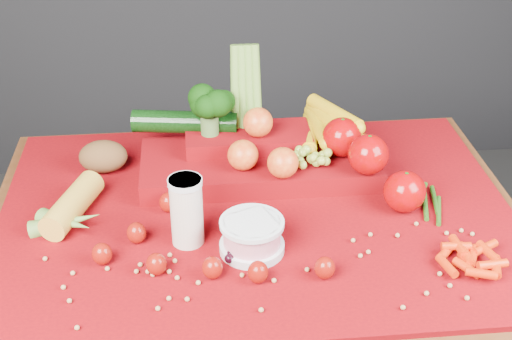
{
  "coord_description": "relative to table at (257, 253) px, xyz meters",
  "views": [
    {
      "loc": [
        -0.12,
        -1.2,
        1.59
      ],
      "look_at": [
        0.0,
        0.02,
        0.85
      ],
      "focal_mm": 50.0,
      "sensor_mm": 36.0,
      "label": 1
    }
  ],
  "objects": [
    {
      "name": "table",
      "position": [
        0.0,
        0.0,
        0.0
      ],
      "size": [
        1.1,
        0.8,
        0.75
      ],
      "color": "#3C200D",
      "rests_on": "ground"
    },
    {
      "name": "corn_ear",
      "position": [
        -0.38,
        -0.01,
        0.13
      ],
      "size": [
        0.23,
        0.26,
        0.06
      ],
      "rotation": [
        0.0,
        0.0,
        1.23
      ],
      "color": "gold",
      "rests_on": "red_cloth"
    },
    {
      "name": "dark_grape_cluster",
      "position": [
        -0.04,
        -0.16,
        0.12
      ],
      "size": [
        0.06,
        0.05,
        0.03
      ],
      "primitive_type": null,
      "color": "black",
      "rests_on": "red_cloth"
    },
    {
      "name": "potato",
      "position": [
        -0.32,
        0.2,
        0.14
      ],
      "size": [
        0.11,
        0.08,
        0.07
      ],
      "primitive_type": "ellipsoid",
      "color": "#4F3119",
      "rests_on": "red_cloth"
    },
    {
      "name": "baby_carrot_pile",
      "position": [
        0.37,
        -0.21,
        0.12
      ],
      "size": [
        0.18,
        0.18,
        0.03
      ],
      "primitive_type": null,
      "color": "red",
      "rests_on": "red_cloth"
    },
    {
      "name": "milk_glass",
      "position": [
        -0.14,
        -0.09,
        0.18
      ],
      "size": [
        0.07,
        0.07,
        0.14
      ],
      "rotation": [
        0.0,
        0.0,
        -0.19
      ],
      "color": "beige",
      "rests_on": "red_cloth"
    },
    {
      "name": "green_bean_pile",
      "position": [
        0.36,
        -0.01,
        0.11
      ],
      "size": [
        0.14,
        0.12,
        0.01
      ],
      "primitive_type": null,
      "color": "#225012",
      "rests_on": "red_cloth"
    },
    {
      "name": "soybean_scatter",
      "position": [
        0.0,
        -0.2,
        0.11
      ],
      "size": [
        0.84,
        0.24,
        0.01
      ],
      "primitive_type": null,
      "color": "#B5844D",
      "rests_on": "red_cloth"
    },
    {
      "name": "produce_mound",
      "position": [
        0.05,
        0.15,
        0.17
      ],
      "size": [
        0.6,
        0.37,
        0.27
      ],
      "color": "#790407",
      "rests_on": "red_cloth"
    },
    {
      "name": "strawberry_scatter",
      "position": [
        -0.13,
        -0.15,
        0.13
      ],
      "size": [
        0.44,
        0.28,
        0.05
      ],
      "color": "maroon",
      "rests_on": "red_cloth"
    },
    {
      "name": "red_cloth",
      "position": [
        0.0,
        0.0,
        0.1
      ],
      "size": [
        1.05,
        0.75,
        0.01
      ],
      "primitive_type": "cube",
      "color": "#790407",
      "rests_on": "table"
    },
    {
      "name": "yogurt_bowl",
      "position": [
        -0.02,
        -0.13,
        0.14
      ],
      "size": [
        0.12,
        0.12,
        0.07
      ],
      "rotation": [
        0.0,
        0.0,
        0.27
      ],
      "color": "silver",
      "rests_on": "red_cloth"
    }
  ]
}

